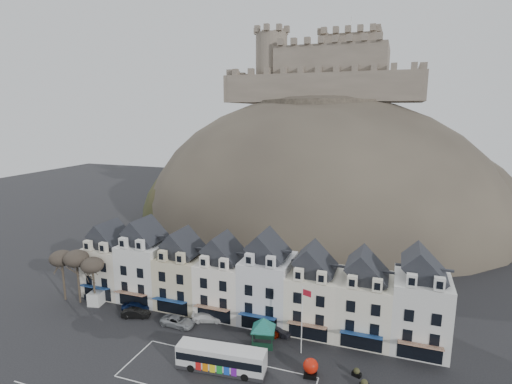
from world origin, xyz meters
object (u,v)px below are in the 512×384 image
bus_shelter (263,324)px  car_charcoal (277,330)px  car_white (208,317)px  car_black (136,313)px  car_silver (178,321)px  flagpole (303,316)px  bus (221,358)px  car_maroon (267,328)px  car_navy (135,307)px  red_buoy (311,367)px  white_van (100,295)px

bus_shelter → car_charcoal: bus_shelter is taller
car_white → car_charcoal: (10.40, 0.00, 0.00)m
car_black → car_silver: 6.97m
flagpole → car_white: 15.47m
car_black → bus: bearing=-131.0°
car_silver → car_maroon: size_ratio=1.09×
flagpole → car_navy: flagpole is taller
red_buoy → car_navy: red_buoy is taller
car_navy → car_maroon: car_maroon is taller
car_maroon → car_white: bearing=111.8°
car_white → car_navy: bearing=75.5°
bus → car_maroon: (2.47, 9.45, -0.88)m
bus → flagpole: 10.86m
flagpole → white_van: 33.81m
car_black → car_white: 10.70m
car_navy → car_black: (1.20, -1.51, -0.02)m
car_black → car_maroon: 19.49m
bus_shelter → car_charcoal: 3.81m
car_black → car_silver: size_ratio=0.85×
bus → car_navy: (-18.06, 8.46, -0.94)m
car_navy → car_black: bearing=-148.3°
bus_shelter → car_maroon: bus_shelter is taller
car_navy → car_black: 1.93m
bus_shelter → car_navy: size_ratio=1.43×
car_white → bus_shelter: bearing=-126.3°
car_black → car_white: (10.40, 2.50, -0.04)m
bus → white_van: (-25.38, 9.45, -0.61)m
bus → car_maroon: bus is taller
car_navy → car_charcoal: (22.00, 0.99, -0.06)m
car_navy → car_charcoal: bearing=-94.2°
bus → red_buoy: size_ratio=4.97×
red_buoy → car_navy: bearing=168.0°
bus → white_van: bus is taller
car_maroon → car_charcoal: car_maroon is taller
red_buoy → car_black: 27.21m
bus → white_van: bearing=154.4°
flagpole → car_silver: size_ratio=1.84×
bus_shelter → car_charcoal: size_ratio=1.52×
car_white → car_black: bearing=84.2°
red_buoy → flagpole: bearing=116.2°
red_buoy → car_white: bearing=157.1°
white_van → car_charcoal: white_van is taller
bus_shelter → white_van: bearing=162.9°
car_navy → car_silver: car_navy is taller
flagpole → car_black: (-24.91, 0.52, -4.40)m
red_buoy → car_silver: 20.37m
bus → car_black: bus is taller
bus_shelter → white_van: (-28.32, 2.86, -1.92)m
flagpole → car_silver: flagpole is taller
flagpole → white_van: (-33.43, 3.02, -4.04)m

